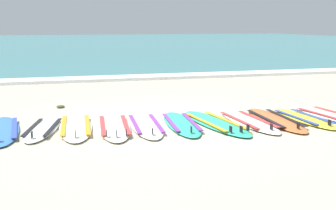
{
  "coord_description": "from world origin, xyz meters",
  "views": [
    {
      "loc": [
        -2.4,
        -8.68,
        1.96
      ],
      "look_at": [
        0.26,
        0.4,
        0.25
      ],
      "focal_mm": 48.72,
      "sensor_mm": 36.0,
      "label": 1
    }
  ],
  "objects": [
    {
      "name": "seaweed_clump_near_shoreline",
      "position": [
        -1.87,
        2.06,
        0.03
      ],
      "size": [
        0.2,
        0.16,
        0.07
      ],
      "primitive_type": "ellipsoid",
      "color": "#384723",
      "rests_on": "ground"
    },
    {
      "name": "surfboard_4",
      "position": [
        -0.43,
        -0.42,
        0.04
      ],
      "size": [
        0.81,
        2.35,
        0.18
      ],
      "color": "white",
      "rests_on": "ground"
    },
    {
      "name": "surfboard_6",
      "position": [
        0.93,
        -0.6,
        0.04
      ],
      "size": [
        0.85,
        2.57,
        0.18
      ],
      "color": "#2DB793",
      "rests_on": "ground"
    },
    {
      "name": "ground_plane",
      "position": [
        0.0,
        0.0,
        0.0
      ],
      "size": [
        80.0,
        80.0,
        0.0
      ],
      "primitive_type": "plane",
      "color": "#B7AD93"
    },
    {
      "name": "surfboard_5",
      "position": [
        0.27,
        -0.48,
        0.04
      ],
      "size": [
        0.84,
        2.35,
        0.18
      ],
      "color": "#2DB793",
      "rests_on": "ground"
    },
    {
      "name": "surfboard_9",
      "position": [
        2.83,
        -0.71,
        0.04
      ],
      "size": [
        0.56,
        2.18,
        0.18
      ],
      "color": "yellow",
      "rests_on": "ground"
    },
    {
      "name": "sea",
      "position": [
        0.0,
        36.49,
        0.05
      ],
      "size": [
        80.0,
        60.0,
        0.1
      ],
      "primitive_type": "cube",
      "color": "teal",
      "rests_on": "ground"
    },
    {
      "name": "surfboard_8",
      "position": [
        2.2,
        -0.67,
        0.04
      ],
      "size": [
        0.8,
        2.49,
        0.18
      ],
      "color": "orange",
      "rests_on": "ground"
    },
    {
      "name": "surfboard_1",
      "position": [
        -2.32,
        -0.2,
        0.04
      ],
      "size": [
        0.98,
        2.13,
        0.18
      ],
      "color": "white",
      "rests_on": "ground"
    },
    {
      "name": "surfboard_0",
      "position": [
        -3.04,
        -0.08,
        0.04
      ],
      "size": [
        0.68,
        2.49,
        0.18
      ],
      "color": "#3875CC",
      "rests_on": "ground"
    },
    {
      "name": "surfboard_7",
      "position": [
        1.61,
        -0.65,
        0.04
      ],
      "size": [
        0.6,
        2.34,
        0.18
      ],
      "color": "white",
      "rests_on": "ground"
    },
    {
      "name": "surfboard_10",
      "position": [
        3.53,
        -0.72,
        0.04
      ],
      "size": [
        0.81,
        2.52,
        0.18
      ],
      "color": "white",
      "rests_on": "ground"
    },
    {
      "name": "surfboard_2",
      "position": [
        -1.72,
        -0.18,
        0.04
      ],
      "size": [
        0.82,
        2.48,
        0.18
      ],
      "color": "white",
      "rests_on": "ground"
    },
    {
      "name": "wave_foam_strip",
      "position": [
        0.0,
        7.01,
        0.06
      ],
      "size": [
        80.0,
        1.04,
        0.11
      ],
      "primitive_type": "cube",
      "color": "white",
      "rests_on": "ground"
    },
    {
      "name": "surfboard_3",
      "position": [
        -1.03,
        -0.39,
        0.04
      ],
      "size": [
        0.88,
        2.44,
        0.18
      ],
      "color": "silver",
      "rests_on": "ground"
    }
  ]
}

